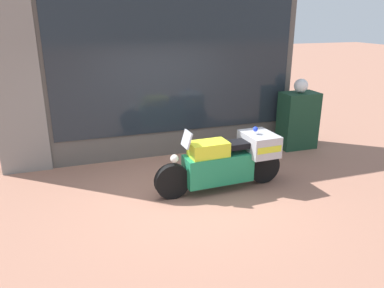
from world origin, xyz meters
The scene contains 6 objects.
ground_plane centered at (0.00, 0.00, 0.00)m, with size 60.00×60.00×0.00m, color #9E6B56.
shop_building centered at (-0.42, 2.00, 1.99)m, with size 6.32×0.55×3.96m.
window_display centered at (0.39, 2.03, 0.50)m, with size 4.95×0.30×2.12m.
paramedic_motorcycle centered at (0.76, -0.16, 0.56)m, with size 2.38×0.73×1.15m.
utility_cabinet centered at (3.16, 1.36, 0.65)m, with size 0.82×0.53×1.29m, color #193D28.
white_helmet centered at (3.16, 1.36, 1.45)m, with size 0.31×0.31×0.31m, color white.
Camera 1 is at (-1.81, -5.74, 2.95)m, focal length 35.00 mm.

